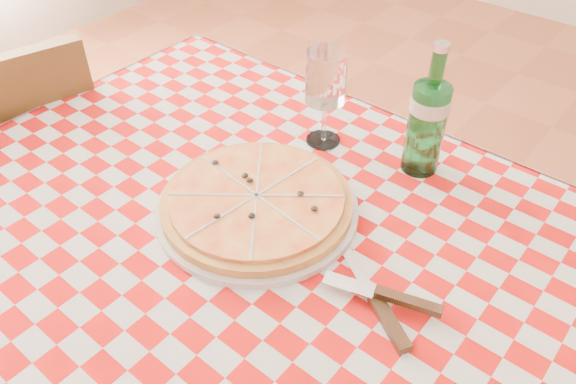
{
  "coord_description": "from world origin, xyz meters",
  "views": [
    {
      "loc": [
        0.41,
        -0.46,
        1.4
      ],
      "look_at": [
        -0.02,
        0.06,
        0.82
      ],
      "focal_mm": 35.0,
      "sensor_mm": 36.0,
      "label": 1
    }
  ],
  "objects_px": {
    "dining_table": "(275,285)",
    "pizza_plate": "(257,201)",
    "water_bottle": "(429,110)",
    "wine_glass": "(325,99)",
    "chair_far": "(24,183)"
  },
  "relations": [
    {
      "from": "wine_glass",
      "to": "pizza_plate",
      "type": "bearing_deg",
      "value": -81.22
    },
    {
      "from": "wine_glass",
      "to": "dining_table",
      "type": "bearing_deg",
      "value": -68.43
    },
    {
      "from": "pizza_plate",
      "to": "wine_glass",
      "type": "bearing_deg",
      "value": 98.78
    },
    {
      "from": "chair_far",
      "to": "wine_glass",
      "type": "distance_m",
      "value": 0.83
    },
    {
      "from": "water_bottle",
      "to": "pizza_plate",
      "type": "bearing_deg",
      "value": -118.35
    },
    {
      "from": "dining_table",
      "to": "chair_far",
      "type": "height_order",
      "value": "chair_far"
    },
    {
      "from": "dining_table",
      "to": "wine_glass",
      "type": "bearing_deg",
      "value": 111.57
    },
    {
      "from": "dining_table",
      "to": "wine_glass",
      "type": "distance_m",
      "value": 0.35
    },
    {
      "from": "pizza_plate",
      "to": "wine_glass",
      "type": "xyz_separation_m",
      "value": [
        -0.04,
        0.23,
        0.07
      ]
    },
    {
      "from": "dining_table",
      "to": "wine_glass",
      "type": "height_order",
      "value": "wine_glass"
    },
    {
      "from": "pizza_plate",
      "to": "chair_far",
      "type": "bearing_deg",
      "value": -172.56
    },
    {
      "from": "pizza_plate",
      "to": "water_bottle",
      "type": "xyz_separation_m",
      "value": [
        0.15,
        0.28,
        0.1
      ]
    },
    {
      "from": "dining_table",
      "to": "pizza_plate",
      "type": "xyz_separation_m",
      "value": [
        -0.07,
        0.04,
        0.12
      ]
    },
    {
      "from": "pizza_plate",
      "to": "wine_glass",
      "type": "relative_size",
      "value": 1.79
    },
    {
      "from": "chair_far",
      "to": "water_bottle",
      "type": "distance_m",
      "value": 1.01
    }
  ]
}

